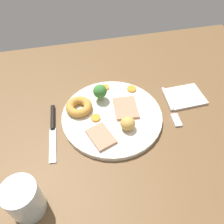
{
  "coord_description": "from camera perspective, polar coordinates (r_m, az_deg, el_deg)",
  "views": [
    {
      "loc": [
        8.16,
        39.22,
        52.94
      ],
      "look_at": [
        -1.25,
        -1.11,
        6.0
      ],
      "focal_mm": 36.6,
      "sensor_mm": 36.0,
      "label": 1
    }
  ],
  "objects": [
    {
      "name": "dining_table",
      "position": [
        0.65,
        -0.85,
        -3.36
      ],
      "size": [
        120.0,
        84.0,
        3.6
      ],
      "primitive_type": "cube",
      "color": "brown",
      "rests_on": "ground"
    },
    {
      "name": "water_glass",
      "position": [
        0.51,
        -21.11,
        -19.75
      ],
      "size": [
        7.01,
        7.01,
        9.1
      ],
      "primitive_type": "cylinder",
      "color": "silver",
      "rests_on": "dining_table"
    },
    {
      "name": "folded_napkin",
      "position": [
        0.73,
        17.69,
        3.68
      ],
      "size": [
        11.23,
        9.29,
        0.8
      ],
      "primitive_type": "cube",
      "rotation": [
        0.0,
        0.0,
        0.03
      ],
      "color": "white",
      "rests_on": "dining_table"
    },
    {
      "name": "meat_slice_under",
      "position": [
        0.58,
        -2.78,
        -6.14
      ],
      "size": [
        7.41,
        8.7,
        0.8
      ],
      "primitive_type": "cube",
      "rotation": [
        0.0,
        0.0,
        5.06
      ],
      "color": "tan",
      "rests_on": "dinner_plate"
    },
    {
      "name": "fork",
      "position": [
        0.69,
        14.48,
        1.17
      ],
      "size": [
        2.69,
        15.32,
        0.9
      ],
      "rotation": [
        0.0,
        0.0,
        1.49
      ],
      "color": "silver",
      "rests_on": "dining_table"
    },
    {
      "name": "roast_potato_left",
      "position": [
        0.59,
        3.96,
        -2.89
      ],
      "size": [
        5.28,
        5.24,
        3.61
      ],
      "primitive_type": "ellipsoid",
      "rotation": [
        0.0,
        0.0,
        2.6
      ],
      "color": "tan",
      "rests_on": "dinner_plate"
    },
    {
      "name": "broccoli_floret",
      "position": [
        0.65,
        -3.03,
        5.13
      ],
      "size": [
        3.94,
        3.94,
        5.12
      ],
      "color": "#8CB766",
      "rests_on": "dinner_plate"
    },
    {
      "name": "carrot_coin_back",
      "position": [
        0.7,
        4.92,
        5.78
      ],
      "size": [
        2.82,
        2.82,
        0.5
      ],
      "primitive_type": "cylinder",
      "color": "orange",
      "rests_on": "dinner_plate"
    },
    {
      "name": "carrot_coin_side",
      "position": [
        0.71,
        -1.78,
        6.17
      ],
      "size": [
        2.39,
        2.39,
        0.54
      ],
      "primitive_type": "cylinder",
      "color": "orange",
      "rests_on": "dinner_plate"
    },
    {
      "name": "yorkshire_pudding",
      "position": [
        0.64,
        -8.25,
        1.32
      ],
      "size": [
        7.38,
        7.38,
        2.33
      ],
      "primitive_type": "torus",
      "color": "#C68938",
      "rests_on": "dinner_plate"
    },
    {
      "name": "dinner_plate",
      "position": [
        0.64,
        0.0,
        -1.01
      ],
      "size": [
        27.85,
        27.85,
        1.4
      ],
      "primitive_type": "cylinder",
      "color": "silver",
      "rests_on": "dining_table"
    },
    {
      "name": "knife",
      "position": [
        0.64,
        -14.58,
        -3.6
      ],
      "size": [
        2.64,
        18.55,
        1.2
      ],
      "rotation": [
        0.0,
        0.0,
        1.51
      ],
      "color": "black",
      "rests_on": "dining_table"
    },
    {
      "name": "carrot_coin_front",
      "position": [
        0.62,
        -4.13,
        -1.46
      ],
      "size": [
        2.59,
        2.59,
        0.53
      ],
      "primitive_type": "cylinder",
      "color": "orange",
      "rests_on": "dinner_plate"
    },
    {
      "name": "meat_slice_main",
      "position": [
        0.65,
        3.44,
        1.04
      ],
      "size": [
        7.11,
        8.72,
        0.8
      ],
      "primitive_type": "cube",
      "rotation": [
        0.0,
        0.0,
        4.62
      ],
      "color": "tan",
      "rests_on": "dinner_plate"
    }
  ]
}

